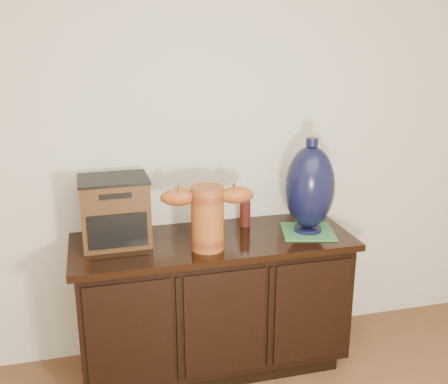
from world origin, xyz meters
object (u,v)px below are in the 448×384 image
object	(u,v)px
lamp_base	(310,188)
spray_can	(245,211)
terracotta_vessel	(207,214)
tv_radio	(115,211)
sideboard	(213,302)

from	to	relation	value
lamp_base	spray_can	distance (m)	0.39
terracotta_vessel	lamp_base	bearing A→B (deg)	15.79
terracotta_vessel	tv_radio	size ratio (longest dim) A/B	1.31
tv_radio	spray_can	size ratio (longest dim) A/B	2.01
lamp_base	spray_can	size ratio (longest dim) A/B	2.93
sideboard	spray_can	bearing A→B (deg)	33.65
lamp_base	spray_can	world-z (taller)	lamp_base
sideboard	spray_can	size ratio (longest dim) A/B	8.43
terracotta_vessel	sideboard	bearing A→B (deg)	72.72
tv_radio	lamp_base	world-z (taller)	lamp_base
tv_radio	spray_can	distance (m)	0.71
sideboard	terracotta_vessel	size ratio (longest dim) A/B	3.20
terracotta_vessel	spray_can	xyz separation A→B (m)	(0.27, 0.27, -0.10)
terracotta_vessel	tv_radio	world-z (taller)	tv_radio
sideboard	tv_radio	size ratio (longest dim) A/B	4.20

